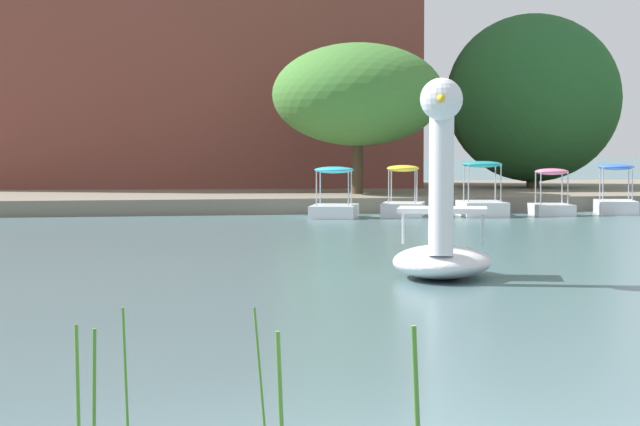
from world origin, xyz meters
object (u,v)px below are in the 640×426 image
pedal_boat_yellow (403,201)px  pedal_boat_teal (482,201)px  pedal_boat_cyan (334,202)px  pedal_boat_blue (616,200)px  swan_boat (442,233)px  tree_sapling_by_fence (358,95)px  tree_willow_near_path (533,98)px  pedal_boat_pink (551,201)px

pedal_boat_yellow → pedal_boat_teal: bearing=-5.5°
pedal_boat_cyan → pedal_boat_blue: pedal_boat_blue is taller
swan_boat → tree_sapling_by_fence: size_ratio=0.39×
swan_boat → pedal_boat_yellow: size_ratio=1.38×
pedal_boat_teal → tree_sapling_by_fence: size_ratio=0.31×
tree_sapling_by_fence → pedal_boat_blue: bearing=-36.3°
tree_sapling_by_fence → tree_willow_near_path: 9.94m
pedal_boat_pink → tree_willow_near_path: 12.08m
pedal_boat_cyan → pedal_boat_pink: (6.80, -0.04, -0.03)m
tree_sapling_by_fence → pedal_boat_cyan: bearing=-109.8°
swan_boat → pedal_boat_cyan: (2.02, 17.65, -0.28)m
pedal_boat_cyan → tree_sapling_by_fence: tree_sapling_by_fence is taller
swan_boat → tree_willow_near_path: size_ratio=0.37×
pedal_boat_pink → pedal_boat_blue: bearing=9.6°
swan_boat → pedal_boat_blue: size_ratio=1.31×
pedal_boat_yellow → pedal_boat_blue: (6.93, 0.18, -0.01)m
pedal_boat_cyan → tree_sapling_by_fence: bearing=70.2°
swan_boat → tree_willow_near_path: (12.38, 28.59, 3.27)m
swan_boat → pedal_boat_teal: (6.58, 17.59, -0.28)m
pedal_boat_teal → tree_sapling_by_fence: bearing=114.5°
pedal_boat_pink → tree_sapling_by_fence: 8.13m
pedal_boat_yellow → tree_willow_near_path: size_ratio=0.27×
pedal_boat_blue → tree_sapling_by_fence: 9.43m
pedal_boat_cyan → pedal_boat_yellow: 2.16m
swan_boat → pedal_boat_pink: bearing=63.4°
tree_sapling_by_fence → tree_willow_near_path: (8.36, 5.38, 0.14)m
pedal_boat_teal → pedal_boat_pink: 2.24m
pedal_boat_yellow → tree_willow_near_path: bearing=52.7°
pedal_boat_yellow → pedal_boat_blue: pedal_boat_blue is taller
pedal_boat_cyan → pedal_boat_pink: 6.80m
pedal_boat_yellow → tree_sapling_by_fence: (-0.15, 5.38, 3.41)m
pedal_boat_blue → tree_willow_near_path: bearing=83.1°
swan_boat → tree_sapling_by_fence: 23.76m
pedal_boat_teal → tree_willow_near_path: bearing=62.2°
pedal_boat_blue → pedal_boat_yellow: bearing=-178.5°
pedal_boat_yellow → pedal_boat_pink: bearing=-2.6°
pedal_boat_teal → tree_sapling_by_fence: (-2.56, 5.62, 3.41)m
swan_boat → tree_sapling_by_fence: tree_sapling_by_fence is taller
pedal_boat_yellow → pedal_boat_pink: size_ratio=1.16×
pedal_boat_teal → pedal_boat_blue: (4.52, 0.41, -0.01)m
pedal_boat_teal → tree_willow_near_path: 12.93m
swan_boat → pedal_boat_yellow: bearing=76.8°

